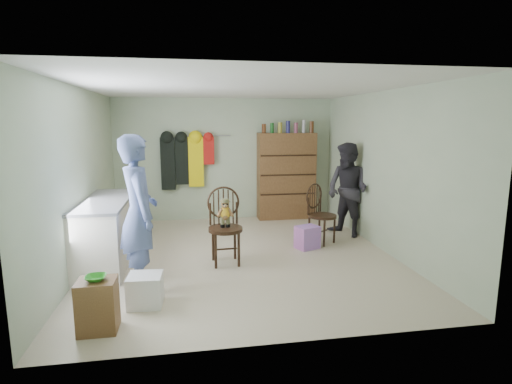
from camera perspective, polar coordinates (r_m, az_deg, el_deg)
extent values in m
plane|color=beige|center=(6.19, -2.00, -9.09)|extent=(5.00, 5.00, 0.00)
plane|color=beige|center=(8.37, -4.33, 4.65)|extent=(4.50, 0.00, 4.50)
plane|color=beige|center=(6.04, -23.77, 1.80)|extent=(0.00, 5.00, 5.00)
plane|color=beige|center=(6.58, 17.76, 2.78)|extent=(0.00, 5.00, 5.00)
plane|color=white|center=(5.87, -2.15, 14.66)|extent=(5.00, 5.00, 0.00)
cube|color=silver|center=(6.12, -20.52, -5.53)|extent=(0.60, 1.80, 0.90)
cube|color=slate|center=(6.02, -20.79, -1.20)|extent=(0.64, 1.86, 0.04)
cylinder|color=#99999E|center=(5.62, -18.30, -5.81)|extent=(0.02, 0.02, 0.14)
cylinder|color=#99999E|center=(6.48, -17.13, -3.68)|extent=(0.02, 0.02, 0.14)
cube|color=brown|center=(4.31, -21.67, -14.85)|extent=(0.36, 0.31, 0.52)
imported|color=green|center=(4.20, -21.92, -11.32)|extent=(0.20, 0.20, 0.05)
cube|color=white|center=(4.73, -15.53, -13.33)|extent=(0.39, 0.37, 0.35)
cylinder|color=#3C2415|center=(5.73, -4.39, -5.31)|extent=(0.51, 0.51, 0.05)
cylinder|color=#3C2415|center=(5.63, -5.78, -8.45)|extent=(0.04, 0.04, 0.49)
cylinder|color=#3C2415|center=(5.67, -2.48, -8.27)|extent=(0.04, 0.04, 0.49)
cylinder|color=#3C2415|center=(5.95, -6.15, -7.45)|extent=(0.04, 0.04, 0.49)
cylinder|color=#3C2415|center=(5.99, -3.03, -7.29)|extent=(0.04, 0.04, 0.49)
torus|color=#3C2415|center=(5.83, -4.69, -1.50)|extent=(0.48, 0.05, 0.48)
cylinder|color=#3C2415|center=(5.84, -6.56, -3.16)|extent=(0.03, 0.03, 0.33)
cylinder|color=#3C2415|center=(5.89, -2.77, -3.00)|extent=(0.03, 0.03, 0.33)
cylinder|color=yellow|center=(5.69, -4.44, -2.91)|extent=(0.13, 0.13, 0.12)
cylinder|color=#475128|center=(5.72, -4.42, -4.10)|extent=(0.08, 0.08, 0.19)
sphere|color=#9E7042|center=(5.66, -4.45, -1.75)|extent=(0.12, 0.12, 0.12)
cylinder|color=#475128|center=(5.65, -4.46, -1.20)|extent=(0.10, 0.10, 0.04)
cube|color=black|center=(5.61, -4.41, -1.77)|extent=(0.08, 0.01, 0.02)
cylinder|color=#3C2415|center=(6.79, 9.46, -3.39)|extent=(0.62, 0.62, 0.04)
cylinder|color=#3C2415|center=(6.65, 9.73, -5.86)|extent=(0.04, 0.04, 0.45)
cylinder|color=#3C2415|center=(6.89, 11.12, -5.35)|extent=(0.04, 0.04, 0.45)
cylinder|color=#3C2415|center=(6.82, 7.59, -5.41)|extent=(0.04, 0.04, 0.45)
cylinder|color=#3C2415|center=(7.05, 9.03, -4.93)|extent=(0.04, 0.04, 0.45)
torus|color=#3C2415|center=(6.82, 8.30, -0.56)|extent=(0.36, 0.28, 0.43)
cylinder|color=#3C2415|center=(6.70, 7.45, -2.02)|extent=(0.03, 0.03, 0.30)
cylinder|color=#3C2415|center=(6.99, 9.19, -1.57)|extent=(0.03, 0.03, 0.30)
cube|color=#E572CE|center=(6.54, 7.34, -6.43)|extent=(0.42, 0.38, 0.37)
imported|color=#56669D|center=(4.99, -16.40, -2.91)|extent=(0.64, 0.79, 1.88)
imported|color=#2D2B33|center=(7.25, 12.95, 0.29)|extent=(0.94, 1.01, 1.67)
cube|color=brown|center=(8.42, 4.33, 2.28)|extent=(1.20, 0.38, 1.80)
cube|color=#3C2415|center=(8.29, 4.62, -0.29)|extent=(1.16, 0.02, 0.03)
cube|color=#3C2415|center=(8.23, 4.65, 2.45)|extent=(1.16, 0.02, 0.03)
cube|color=#3C2415|center=(8.19, 4.69, 5.23)|extent=(1.16, 0.02, 0.03)
cylinder|color=#592D14|center=(8.14, 1.13, 9.06)|extent=(0.08, 0.08, 0.18)
cylinder|color=#19591E|center=(8.18, 2.30, 9.12)|extent=(0.08, 0.08, 0.20)
cylinder|color=#A59933|center=(8.21, 3.45, 9.15)|extent=(0.09, 0.09, 0.22)
cylinder|color=navy|center=(8.25, 4.59, 9.25)|extent=(0.08, 0.08, 0.25)
cylinder|color=#8C3F59|center=(8.29, 5.72, 9.11)|extent=(0.08, 0.08, 0.21)
cylinder|color=#B2B2B7|center=(8.34, 6.85, 9.28)|extent=(0.07, 0.07, 0.26)
cylinder|color=#592D14|center=(8.39, 7.95, 9.17)|extent=(0.09, 0.09, 0.24)
cylinder|color=#99999E|center=(8.25, -7.13, 8.00)|extent=(1.00, 0.02, 0.02)
cube|color=black|center=(8.23, -12.47, 3.97)|extent=(0.28, 0.10, 1.05)
cube|color=black|center=(8.22, -10.53, 4.38)|extent=(0.26, 0.10, 0.95)
cube|color=yellow|center=(8.22, -8.57, 4.26)|extent=(0.30, 0.10, 1.00)
cube|color=red|center=(8.21, -6.79, 5.87)|extent=(0.22, 0.10, 0.55)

